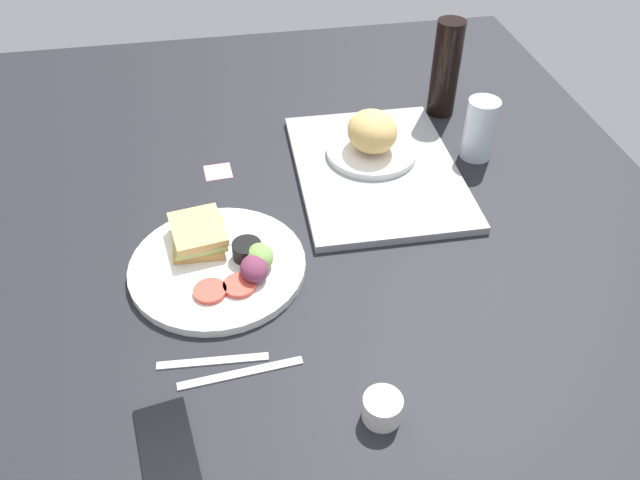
% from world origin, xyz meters
% --- Properties ---
extents(ground_plane, '(1.90, 1.50, 0.03)m').
position_xyz_m(ground_plane, '(0.00, 0.00, -0.01)').
color(ground_plane, black).
extents(serving_tray, '(0.46, 0.34, 0.02)m').
position_xyz_m(serving_tray, '(-0.21, 0.19, 0.01)').
color(serving_tray, gray).
rests_on(serving_tray, ground_plane).
extents(bread_plate_near, '(0.19, 0.19, 0.10)m').
position_xyz_m(bread_plate_near, '(-0.26, 0.19, 0.06)').
color(bread_plate_near, white).
rests_on(bread_plate_near, serving_tray).
extents(plate_with_salad, '(0.31, 0.31, 0.05)m').
position_xyz_m(plate_with_salad, '(0.01, -0.15, 0.02)').
color(plate_with_salad, white).
rests_on(plate_with_salad, ground_plane).
extents(drinking_glass, '(0.07, 0.07, 0.13)m').
position_xyz_m(drinking_glass, '(-0.24, 0.42, 0.07)').
color(drinking_glass, silver).
rests_on(drinking_glass, ground_plane).
extents(soda_bottle, '(0.06, 0.06, 0.22)m').
position_xyz_m(soda_bottle, '(-0.43, 0.40, 0.11)').
color(soda_bottle, black).
rests_on(soda_bottle, ground_plane).
extents(espresso_cup, '(0.06, 0.06, 0.04)m').
position_xyz_m(espresso_cup, '(0.36, 0.06, 0.02)').
color(espresso_cup, silver).
rests_on(espresso_cup, ground_plane).
extents(fork, '(0.03, 0.17, 0.01)m').
position_xyz_m(fork, '(0.22, -0.17, 0.00)').
color(fork, '#B7B7BC').
rests_on(fork, ground_plane).
extents(knife, '(0.03, 0.19, 0.01)m').
position_xyz_m(knife, '(0.25, -0.13, 0.00)').
color(knife, '#B7B7BC').
rests_on(knife, ground_plane).
extents(cell_phone, '(0.15, 0.09, 0.01)m').
position_xyz_m(cell_phone, '(0.36, -0.24, 0.00)').
color(cell_phone, black).
rests_on(cell_phone, ground_plane).
extents(sticky_note, '(0.06, 0.06, 0.00)m').
position_xyz_m(sticky_note, '(-0.28, -0.14, 0.00)').
color(sticky_note, pink).
rests_on(sticky_note, ground_plane).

